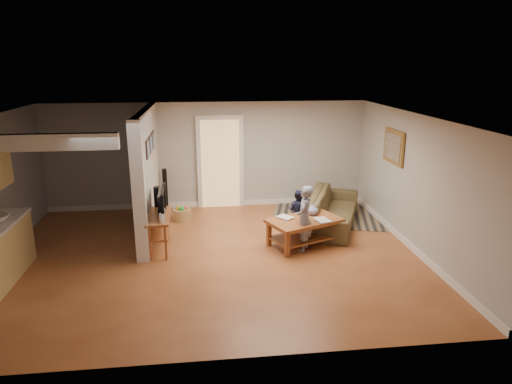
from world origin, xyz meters
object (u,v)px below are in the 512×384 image
toy_basket (182,214)px  toddler (297,232)px  sofa (331,224)px  coffee_table (305,224)px  tv_console (159,218)px  speaker_right (165,190)px  child (303,249)px  speaker_left (159,213)px

toy_basket → toddler: (2.39, -0.97, -0.15)m
sofa → toy_basket: size_ratio=5.98×
coffee_table → toy_basket: (-2.38, 1.66, -0.26)m
tv_console → speaker_right: bearing=89.9°
coffee_table → toddler: bearing=89.4°
toy_basket → child: child is taller
sofa → tv_console: tv_console is taller
speaker_left → speaker_right: 1.77m
coffee_table → speaker_right: speaker_right is taller
speaker_left → toy_basket: (0.40, 1.07, -0.40)m
speaker_right → toddler: speaker_right is taller
tv_console → speaker_right: speaker_right is taller
coffee_table → tv_console: bearing=178.8°
sofa → toy_basket: bearing=102.0°
sofa → coffee_table: (-0.82, -1.04, 0.41)m
toddler → sofa: bearing=-118.1°
coffee_table → speaker_right: (-2.78, 2.36, 0.10)m
speaker_right → child: 3.79m
speaker_left → toy_basket: speaker_left is taller
tv_console → speaker_left: bearing=95.0°
sofa → coffee_table: bearing=164.9°
speaker_right → child: (2.72, -2.60, -0.51)m
tv_console → child: 2.74m
coffee_table → toy_basket: 2.92m
toy_basket → tv_console: bearing=-101.9°
tv_console → sofa: bearing=13.8°
speaker_right → sofa: bearing=-25.8°
tv_console → toddler: size_ratio=1.22×
toddler → tv_console: bearing=51.6°
sofa → toddler: 0.88m
sofa → toddler: toddler is taller
sofa → speaker_right: 3.87m
speaker_left → toddler: 2.84m
coffee_table → speaker_left: size_ratio=1.42×
coffee_table → speaker_left: speaker_left is taller
coffee_table → child: coffee_table is taller
speaker_left → child: size_ratio=0.88×
speaker_left → toddler: (2.79, 0.10, -0.54)m
toy_basket → coffee_table: bearing=-34.9°
speaker_right → coffee_table: bearing=-46.0°
toy_basket → speaker_left: bearing=-110.5°
coffee_table → toddler: size_ratio=1.72×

